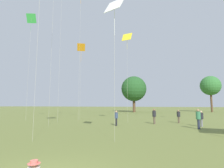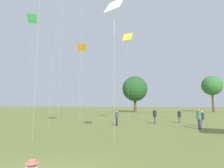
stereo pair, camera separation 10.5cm
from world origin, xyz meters
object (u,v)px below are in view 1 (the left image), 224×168
at_px(person_standing_3, 154,115).
at_px(distant_tree_0, 210,86).
at_px(person_standing_2, 116,117).
at_px(kite_3, 31,21).
at_px(person_standing_4, 179,115).
at_px(kite_5, 127,39).
at_px(kite_7, 114,7).
at_px(person_standing_0, 198,117).
at_px(distant_tree_1, 134,89).
at_px(kite_6, 81,49).
at_px(person_standing_1, 201,117).

height_order(person_standing_3, distant_tree_0, distant_tree_0).
bearing_deg(person_standing_2, kite_3, -56.38).
distance_m(person_standing_2, person_standing_4, 7.83).
relative_size(kite_3, kite_5, 1.32).
xyz_separation_m(person_standing_3, kite_3, (-16.62, -0.65, 12.98)).
relative_size(person_standing_2, person_standing_4, 1.01).
bearing_deg(kite_7, person_standing_0, 115.14).
bearing_deg(distant_tree_1, person_standing_0, -72.35).
relative_size(person_standing_0, kite_3, 0.12).
bearing_deg(kite_6, person_standing_2, 160.87).
height_order(kite_6, distant_tree_0, kite_6).
xyz_separation_m(kite_6, kite_7, (8.53, -13.22, -2.09)).
relative_size(kite_6, distant_tree_1, 1.12).
bearing_deg(person_standing_4, person_standing_0, 21.17).
distance_m(person_standing_1, distant_tree_1, 32.13).
relative_size(person_standing_3, kite_6, 0.15).
relative_size(person_standing_0, person_standing_3, 1.05).
distance_m(kite_6, distant_tree_0, 40.93).
distance_m(kite_7, distant_tree_1, 38.88).
bearing_deg(person_standing_2, person_standing_3, 168.03).
bearing_deg(person_standing_3, kite_7, 39.76).
relative_size(person_standing_2, kite_5, 0.14).
height_order(person_standing_0, person_standing_4, person_standing_0).
bearing_deg(person_standing_0, distant_tree_0, -67.34).
relative_size(person_standing_4, distant_tree_1, 0.15).
distance_m(person_standing_2, kite_6, 13.12).
bearing_deg(kite_7, kite_3, -147.35).
xyz_separation_m(person_standing_3, distant_tree_0, (15.00, 34.90, 6.49)).
height_order(person_standing_2, kite_7, kite_7).
bearing_deg(kite_5, person_standing_3, 43.10).
height_order(person_standing_3, kite_6, kite_6).
xyz_separation_m(person_standing_2, person_standing_4, (6.49, 4.38, -0.02)).
bearing_deg(person_standing_4, distant_tree_1, -154.05).
xyz_separation_m(kite_5, distant_tree_0, (18.14, 34.14, -3.04)).
relative_size(kite_6, kite_7, 1.24).
bearing_deg(person_standing_1, person_standing_2, -56.62).
xyz_separation_m(person_standing_0, person_standing_1, (0.63, 1.87, -0.13)).
xyz_separation_m(person_standing_0, distant_tree_0, (11.08, 38.04, 6.43)).
distance_m(person_standing_0, distant_tree_0, 40.14).
height_order(kite_5, kite_7, kite_5).
distance_m(person_standing_1, kite_7, 13.36).
relative_size(person_standing_0, kite_6, 0.16).
height_order(person_standing_2, distant_tree_1, distant_tree_1).
distance_m(person_standing_0, person_standing_4, 4.99).
distance_m(person_standing_3, kite_5, 10.06).
xyz_separation_m(person_standing_2, kite_3, (-12.88, 2.02, 13.05)).
bearing_deg(kite_6, distant_tree_0, -107.82).
height_order(person_standing_4, distant_tree_1, distant_tree_1).
distance_m(person_standing_2, person_standing_3, 4.60).
relative_size(person_standing_1, person_standing_2, 1.01).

